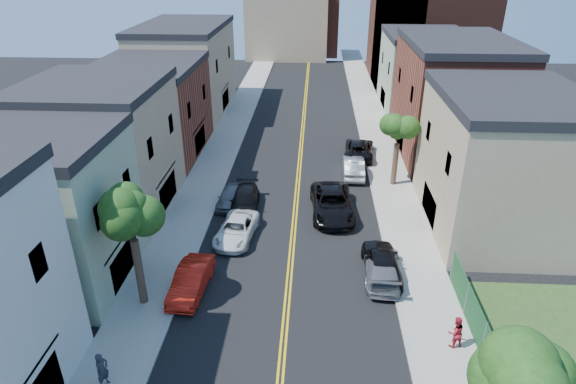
% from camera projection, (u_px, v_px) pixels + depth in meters
% --- Properties ---
extents(sidewalk_left, '(3.20, 100.00, 0.15)m').
position_uv_depth(sidewalk_left, '(225.00, 139.00, 50.17)').
color(sidewalk_left, gray).
rests_on(sidewalk_left, ground).
extents(sidewalk_right, '(3.20, 100.00, 0.15)m').
position_uv_depth(sidewalk_right, '(379.00, 142.00, 49.36)').
color(sidewalk_right, gray).
rests_on(sidewalk_right, ground).
extents(curb_left, '(0.30, 100.00, 0.15)m').
position_uv_depth(curb_left, '(242.00, 139.00, 50.08)').
color(curb_left, gray).
rests_on(curb_left, ground).
extents(curb_right, '(0.30, 100.00, 0.15)m').
position_uv_depth(curb_right, '(362.00, 141.00, 49.45)').
color(curb_right, gray).
rests_on(curb_right, ground).
extents(bldg_left_palegrn, '(9.00, 8.00, 8.50)m').
position_uv_depth(bldg_left_palegrn, '(39.00, 216.00, 27.19)').
color(bldg_left_palegrn, gray).
rests_on(bldg_left_palegrn, ground).
extents(bldg_left_tan_near, '(9.00, 10.00, 9.00)m').
position_uv_depth(bldg_left_tan_near, '(102.00, 152.00, 35.11)').
color(bldg_left_tan_near, '#998466').
rests_on(bldg_left_tan_near, ground).
extents(bldg_left_brick, '(9.00, 12.00, 8.00)m').
position_uv_depth(bldg_left_brick, '(150.00, 112.00, 45.15)').
color(bldg_left_brick, brown).
rests_on(bldg_left_brick, ground).
extents(bldg_left_tan_far, '(9.00, 16.00, 9.50)m').
position_uv_depth(bldg_left_tan_far, '(186.00, 71.00, 57.31)').
color(bldg_left_tan_far, '#998466').
rests_on(bldg_left_tan_far, ground).
extents(bldg_right_tan, '(9.00, 12.00, 9.00)m').
position_uv_depth(bldg_right_tan, '(502.00, 166.00, 32.79)').
color(bldg_right_tan, '#998466').
rests_on(bldg_right_tan, ground).
extents(bldg_right_brick, '(9.00, 14.00, 10.00)m').
position_uv_depth(bldg_right_brick, '(453.00, 101.00, 45.06)').
color(bldg_right_brick, brown).
rests_on(bldg_right_brick, ground).
extents(bldg_right_palegrn, '(9.00, 12.00, 8.50)m').
position_uv_depth(bldg_right_palegrn, '(423.00, 74.00, 57.89)').
color(bldg_right_palegrn, gray).
rests_on(bldg_right_palegrn, ground).
extents(church, '(16.20, 14.20, 22.60)m').
position_uv_depth(church, '(422.00, 29.00, 69.88)').
color(church, '#4C2319').
rests_on(church, ground).
extents(backdrop_left, '(14.00, 8.00, 12.00)m').
position_uv_depth(backdrop_left, '(287.00, 23.00, 84.80)').
color(backdrop_left, '#998466').
rests_on(backdrop_left, ground).
extents(backdrop_center, '(10.00, 8.00, 10.00)m').
position_uv_depth(backdrop_center, '(310.00, 26.00, 88.62)').
color(backdrop_center, brown).
rests_on(backdrop_center, ground).
extents(fence_right, '(0.04, 15.00, 1.90)m').
position_uv_depth(fence_right, '(494.00, 364.00, 21.60)').
color(fence_right, '#143F1E').
rests_on(fence_right, sidewalk_right).
extents(tree_left_mid, '(5.20, 5.20, 9.29)m').
position_uv_depth(tree_left_mid, '(128.00, 198.00, 24.05)').
color(tree_left_mid, '#3C291E').
rests_on(tree_left_mid, sidewalk_left).
extents(tree_right_corner, '(5.80, 5.80, 10.35)m').
position_uv_depth(tree_right_corner, '(540.00, 349.00, 13.99)').
color(tree_right_corner, '#3C291E').
rests_on(tree_right_corner, sidewalk_right).
extents(tree_right_far, '(4.40, 4.40, 8.03)m').
position_uv_depth(tree_right_far, '(400.00, 119.00, 37.90)').
color(tree_right_far, '#3C291E').
rests_on(tree_right_far, sidewalk_right).
extents(red_sedan, '(1.95, 4.74, 1.53)m').
position_uv_depth(red_sedan, '(191.00, 280.00, 27.61)').
color(red_sedan, red).
rests_on(red_sedan, ground).
extents(white_pickup, '(2.85, 5.18, 1.37)m').
position_uv_depth(white_pickup, '(236.00, 229.00, 32.76)').
color(white_pickup, silver).
rests_on(white_pickup, ground).
extents(grey_car_left, '(1.85, 4.05, 1.35)m').
position_uv_depth(grey_car_left, '(230.00, 197.00, 37.08)').
color(grey_car_left, '#5B5D63').
rests_on(grey_car_left, ground).
extents(black_car_left, '(2.21, 5.08, 1.45)m').
position_uv_depth(black_car_left, '(245.00, 201.00, 36.36)').
color(black_car_left, black).
rests_on(black_car_left, ground).
extents(grey_car_right, '(2.46, 5.32, 1.50)m').
position_uv_depth(grey_car_right, '(382.00, 266.00, 28.83)').
color(grey_car_right, slate).
rests_on(grey_car_right, ground).
extents(black_car_right, '(2.18, 5.12, 1.72)m').
position_uv_depth(black_car_right, '(382.00, 262.00, 29.06)').
color(black_car_right, black).
rests_on(black_car_right, ground).
extents(silver_car_right, '(1.77, 4.91, 1.61)m').
position_uv_depth(silver_car_right, '(354.00, 167.00, 41.90)').
color(silver_car_right, '#9EA1A5').
rests_on(silver_car_right, ground).
extents(dark_car_right_far, '(3.15, 5.88, 1.57)m').
position_uv_depth(dark_car_right_far, '(359.00, 149.00, 45.67)').
color(dark_car_right_far, black).
rests_on(dark_car_right_far, ground).
extents(black_suv_lane, '(3.38, 6.61, 1.79)m').
position_uv_depth(black_suv_lane, '(332.00, 203.00, 35.68)').
color(black_suv_lane, black).
rests_on(black_suv_lane, ground).
extents(pedestrian_left, '(0.63, 0.76, 1.77)m').
position_uv_depth(pedestrian_left, '(102.00, 370.00, 21.38)').
color(pedestrian_left, '#26272E').
rests_on(pedestrian_left, sidewalk_left).
extents(pedestrian_right, '(0.98, 0.86, 1.72)m').
position_uv_depth(pedestrian_right, '(456.00, 332.00, 23.54)').
color(pedestrian_right, '#AC1A27').
rests_on(pedestrian_right, sidewalk_right).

